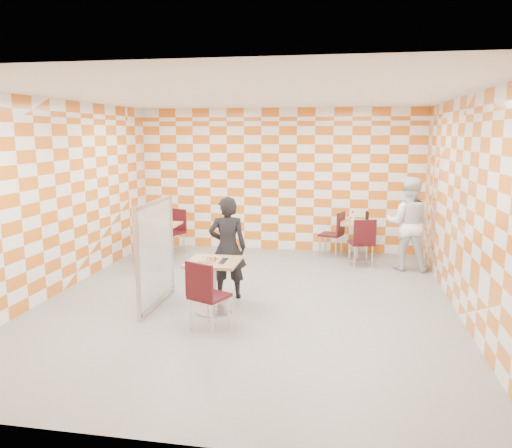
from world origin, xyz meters
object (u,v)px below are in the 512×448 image
at_px(partition, 156,253).
at_px(man_dark, 228,248).
at_px(man_white, 408,224).
at_px(empty_table, 161,236).
at_px(chair_main_front, 205,291).
at_px(soda_bottle, 367,216).
at_px(second_table, 358,234).
at_px(chair_empty_near, 149,242).
at_px(sport_bottle, 353,216).
at_px(chair_second_side, 336,230).
at_px(chair_empty_far, 175,228).
at_px(chair_second_front, 363,239).
at_px(main_table, 214,277).

bearing_deg(partition, man_dark, 30.32).
bearing_deg(man_white, empty_table, 11.94).
relative_size(chair_main_front, soda_bottle, 4.02).
relative_size(second_table, man_dark, 0.48).
bearing_deg(man_dark, partition, 19.72).
bearing_deg(empty_table, chair_empty_near, -86.23).
xyz_separation_m(partition, sport_bottle, (2.82, 3.42, 0.05)).
relative_size(chair_second_side, sport_bottle, 4.62).
distance_m(empty_table, chair_empty_far, 0.72).
bearing_deg(chair_second_side, chair_empty_far, -175.26).
bearing_deg(soda_bottle, chair_second_front, -97.23).
xyz_separation_m(empty_table, sport_bottle, (3.68, 1.00, 0.33)).
xyz_separation_m(chair_second_side, chair_empty_far, (-3.30, -0.27, 0.00)).
distance_m(chair_main_front, chair_empty_far, 4.35).
bearing_deg(chair_second_front, main_table, -127.29).
distance_m(chair_empty_near, man_white, 4.73).
height_order(chair_main_front, chair_empty_far, same).
height_order(chair_second_front, chair_empty_near, same).
bearing_deg(man_white, chair_empty_far, 3.13).
height_order(chair_second_front, man_white, man_white).
relative_size(partition, man_dark, 0.99).
relative_size(partition, sport_bottle, 7.75).
height_order(partition, soda_bottle, partition).
height_order(empty_table, chair_main_front, chair_main_front).
xyz_separation_m(main_table, man_dark, (0.04, 0.68, 0.27)).
bearing_deg(soda_bottle, chair_main_front, -116.77).
height_order(chair_main_front, soda_bottle, soda_bottle).
xyz_separation_m(chair_empty_near, man_dark, (1.74, -1.20, 0.24)).
height_order(chair_second_front, chair_second_side, same).
relative_size(chair_empty_near, soda_bottle, 4.02).
relative_size(main_table, chair_empty_near, 0.81).
xyz_separation_m(empty_table, soda_bottle, (3.96, 0.97, 0.34)).
xyz_separation_m(second_table, sport_bottle, (-0.11, 0.08, 0.33)).
bearing_deg(chair_empty_far, main_table, -62.56).
distance_m(chair_second_side, chair_empty_far, 3.31).
relative_size(second_table, empty_table, 1.00).
distance_m(chair_second_front, chair_empty_near, 3.92).
xyz_separation_m(chair_second_side, partition, (-2.49, -3.41, 0.25)).
relative_size(man_dark, soda_bottle, 6.78).
height_order(chair_empty_far, sport_bottle, sport_bottle).
xyz_separation_m(partition, soda_bottle, (3.10, 3.39, 0.06)).
bearing_deg(empty_table, man_white, 3.23).
distance_m(man_dark, soda_bottle, 3.58).
xyz_separation_m(second_table, empty_table, (-3.79, -0.92, 0.00)).
height_order(main_table, man_dark, man_dark).
distance_m(empty_table, chair_main_front, 3.73).
distance_m(sport_bottle, soda_bottle, 0.28).
distance_m(second_table, sport_bottle, 0.36).
height_order(chair_empty_far, partition, partition).
bearing_deg(second_table, man_dark, -125.63).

